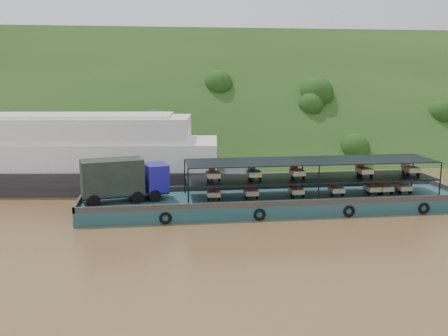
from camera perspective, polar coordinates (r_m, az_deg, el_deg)
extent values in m
plane|color=brown|center=(47.67, 2.88, -4.38)|extent=(160.00, 160.00, 0.00)
cube|color=#1B3714|center=(82.62, -1.73, 1.99)|extent=(140.00, 39.60, 39.60)
cube|color=#134245|center=(46.62, 5.61, -3.99)|extent=(35.00, 7.00, 1.20)
cube|color=#592D19|center=(49.64, 4.72, -2.08)|extent=(35.00, 0.20, 0.50)
cube|color=#592D19|center=(43.21, 6.67, -4.02)|extent=(35.00, 0.20, 0.50)
cube|color=#592D19|center=(53.16, 24.21, -2.14)|extent=(0.20, 7.00, 0.50)
cube|color=#592D19|center=(45.70, -16.16, -3.57)|extent=(0.20, 7.00, 0.50)
torus|color=black|center=(41.99, -6.70, -5.72)|extent=(1.06, 0.26, 1.06)
torus|color=black|center=(42.86, 4.10, -5.34)|extent=(1.06, 0.26, 1.06)
torus|color=black|center=(45.15, 14.12, -4.81)|extent=(1.06, 0.26, 1.06)
torus|color=black|center=(48.17, 21.89, -4.31)|extent=(1.06, 0.26, 1.06)
cylinder|color=black|center=(43.94, -14.64, -3.65)|extent=(1.15, 0.62, 1.10)
cylinder|color=black|center=(46.16, -14.94, -2.98)|extent=(1.15, 0.62, 1.10)
cylinder|color=black|center=(44.43, -9.85, -3.30)|extent=(1.15, 0.62, 1.10)
cylinder|color=black|center=(46.64, -10.38, -2.66)|extent=(1.15, 0.62, 1.10)
cylinder|color=black|center=(44.73, -7.92, -3.15)|extent=(1.15, 0.62, 1.10)
cylinder|color=black|center=(46.92, -8.54, -2.53)|extent=(1.15, 0.62, 1.10)
cube|color=black|center=(45.36, -11.22, -2.85)|extent=(7.80, 3.99, 0.22)
cube|color=navy|center=(45.61, -7.75, -1.05)|extent=(2.40, 2.98, 2.41)
cube|color=black|center=(45.73, -6.62, -0.43)|extent=(0.55, 2.15, 0.99)
cube|color=black|center=(44.87, -12.67, -0.97)|extent=(5.71, 3.72, 3.07)
cube|color=black|center=(47.04, 9.81, -1.14)|extent=(23.00, 5.00, 0.12)
cube|color=black|center=(46.74, 9.88, 0.83)|extent=(23.00, 5.00, 0.08)
cylinder|color=black|center=(42.51, -4.10, -2.27)|extent=(0.12, 0.12, 3.30)
cylinder|color=black|center=(47.39, -4.50, -0.95)|extent=(0.12, 0.12, 3.30)
cylinder|color=black|center=(44.71, 10.77, -1.79)|extent=(0.12, 0.12, 3.30)
cylinder|color=black|center=(49.38, 8.94, -0.58)|extent=(0.12, 0.12, 3.30)
cylinder|color=black|center=(49.56, 23.49, -1.29)|extent=(0.12, 0.12, 3.30)
cylinder|color=black|center=(53.80, 20.76, -0.23)|extent=(0.12, 0.12, 3.30)
cylinder|color=black|center=(46.47, -1.42, -2.90)|extent=(0.12, 0.52, 0.52)
cylinder|color=black|center=(44.68, -1.81, -3.45)|extent=(0.14, 0.52, 0.52)
cylinder|color=black|center=(44.80, -0.53, -3.41)|extent=(0.14, 0.52, 0.52)
cube|color=#C3AD8A|center=(44.99, -1.22, -2.90)|extent=(1.15, 1.50, 0.44)
cube|color=red|center=(46.07, -1.39, -2.36)|extent=(0.55, 0.80, 0.80)
cube|color=red|center=(45.76, -1.36, -1.80)|extent=(0.50, 0.10, 0.10)
cylinder|color=black|center=(46.97, 2.77, -2.77)|extent=(0.12, 0.52, 0.52)
cylinder|color=black|center=(45.16, 2.56, -3.30)|extent=(0.14, 0.52, 0.52)
cylinder|color=black|center=(45.35, 3.81, -3.26)|extent=(0.14, 0.52, 0.52)
cube|color=#C8B08D|center=(45.51, 3.11, -2.76)|extent=(1.15, 1.50, 0.44)
cube|color=#AF0B16|center=(46.57, 2.84, -2.23)|extent=(0.55, 0.80, 0.80)
cube|color=#AF0B16|center=(46.27, 2.89, -1.68)|extent=(0.50, 0.10, 0.10)
cylinder|color=black|center=(47.92, 7.80, -2.58)|extent=(0.12, 0.52, 0.52)
cylinder|color=black|center=(46.10, 7.80, -3.11)|extent=(0.14, 0.52, 0.52)
cylinder|color=black|center=(46.38, 8.99, -3.06)|extent=(0.14, 0.52, 0.52)
cube|color=beige|center=(46.49, 8.29, -2.57)|extent=(1.15, 1.50, 0.44)
cube|color=#AA0B15|center=(47.53, 7.91, -2.05)|extent=(0.55, 0.80, 0.80)
cube|color=#AA0B15|center=(47.23, 7.99, -1.51)|extent=(0.50, 0.10, 0.10)
cylinder|color=black|center=(49.07, 12.10, -2.41)|extent=(0.12, 0.52, 0.52)
cylinder|color=black|center=(47.26, 12.27, -2.92)|extent=(0.14, 0.52, 0.52)
cylinder|color=black|center=(47.61, 13.40, -2.86)|extent=(0.14, 0.52, 0.52)
cube|color=beige|center=(47.67, 12.70, -2.40)|extent=(1.15, 1.50, 0.44)
cube|color=#B20B1E|center=(48.69, 12.24, -1.89)|extent=(0.55, 0.80, 0.80)
cube|color=#B20B1E|center=(48.40, 12.35, -1.37)|extent=(0.50, 0.10, 0.10)
cylinder|color=black|center=(50.38, 15.91, -2.25)|extent=(0.12, 0.52, 0.52)
cylinder|color=black|center=(48.58, 16.22, -2.73)|extent=(0.14, 0.52, 0.52)
cylinder|color=black|center=(48.99, 17.29, -2.68)|extent=(0.14, 0.52, 0.52)
cube|color=beige|center=(49.02, 16.61, -2.23)|extent=(1.15, 1.50, 0.44)
cube|color=red|center=(50.01, 16.08, -1.74)|extent=(0.55, 0.80, 0.80)
cube|color=red|center=(49.73, 16.20, -1.23)|extent=(0.50, 0.10, 0.10)
cylinder|color=black|center=(51.69, 19.05, -2.11)|extent=(0.12, 0.52, 0.52)
cylinder|color=black|center=(49.91, 19.46, -2.57)|extent=(0.14, 0.52, 0.52)
cylinder|color=black|center=(50.37, 20.47, -2.52)|extent=(0.14, 0.52, 0.52)
cube|color=beige|center=(50.36, 19.81, -2.08)|extent=(1.15, 1.50, 0.44)
cube|color=red|center=(51.32, 19.23, -1.61)|extent=(0.55, 0.80, 0.80)
cube|color=red|center=(51.05, 19.37, -1.11)|extent=(0.50, 0.10, 0.10)
cylinder|color=black|center=(50.90, 17.20, -2.19)|extent=(0.12, 0.52, 0.52)
cylinder|color=black|center=(49.10, 17.55, -2.67)|extent=(0.14, 0.52, 0.52)
cylinder|color=black|center=(49.53, 18.60, -2.61)|extent=(0.14, 0.52, 0.52)
cube|color=beige|center=(49.55, 17.93, -2.17)|extent=(1.15, 1.50, 0.44)
cube|color=red|center=(50.52, 17.38, -1.69)|extent=(0.55, 0.80, 0.80)
cube|color=red|center=(50.25, 17.50, -1.18)|extent=(0.50, 0.10, 0.10)
cylinder|color=black|center=(46.10, -1.45, -0.82)|extent=(0.12, 0.52, 0.52)
cylinder|color=black|center=(44.30, -1.84, -1.29)|extent=(0.14, 0.52, 0.52)
cylinder|color=black|center=(44.41, -0.55, -1.26)|extent=(0.14, 0.52, 0.52)
cube|color=#BCB585|center=(44.63, -1.25, -0.76)|extent=(1.15, 1.50, 0.44)
cube|color=red|center=(45.71, -1.41, -0.26)|extent=(0.55, 0.80, 0.80)
cube|color=red|center=(45.43, -1.39, 0.32)|extent=(0.50, 0.10, 0.10)
cylinder|color=black|center=(46.66, 3.11, -0.70)|extent=(0.12, 0.52, 0.52)
cylinder|color=black|center=(44.83, 2.91, -1.16)|extent=(0.14, 0.52, 0.52)
cylinder|color=black|center=(45.02, 4.16, -1.12)|extent=(0.14, 0.52, 0.52)
cube|color=#C1B289|center=(45.19, 3.46, -0.63)|extent=(1.15, 1.50, 0.44)
cube|color=#1C3DA9|center=(46.27, 3.18, -0.14)|extent=(0.55, 0.80, 0.80)
cube|color=#1C3DA9|center=(45.98, 3.24, 0.43)|extent=(0.50, 0.10, 0.10)
cylinder|color=black|center=(47.57, 7.88, -0.56)|extent=(0.12, 0.52, 0.52)
cylinder|color=black|center=(45.74, 7.88, -1.01)|extent=(0.14, 0.52, 0.52)
cylinder|color=black|center=(46.02, 9.08, -0.97)|extent=(0.14, 0.52, 0.52)
cube|color=beige|center=(46.14, 8.38, -0.49)|extent=(1.15, 1.50, 0.44)
cube|color=#A8160B|center=(47.19, 8.00, -0.01)|extent=(0.55, 0.80, 0.80)
cube|color=#A8160B|center=(46.92, 8.08, 0.54)|extent=(0.50, 0.10, 0.10)
cylinder|color=black|center=(49.70, 15.09, -0.36)|extent=(0.12, 0.52, 0.52)
cylinder|color=black|center=(47.88, 15.37, -0.77)|extent=(0.14, 0.52, 0.52)
cylinder|color=black|center=(48.28, 16.46, -0.74)|extent=(0.14, 0.52, 0.52)
cube|color=beige|center=(48.33, 15.78, -0.28)|extent=(1.15, 1.50, 0.44)
cube|color=red|center=(49.34, 15.26, 0.17)|extent=(0.55, 0.80, 0.80)
cube|color=red|center=(49.07, 15.38, 0.71)|extent=(0.50, 0.10, 0.10)
cylinder|color=black|center=(51.68, 19.85, -0.21)|extent=(0.12, 0.52, 0.52)
cylinder|color=black|center=(49.88, 20.29, -0.61)|extent=(0.14, 0.52, 0.52)
cylinder|color=black|center=(50.36, 21.29, -0.58)|extent=(0.14, 0.52, 0.52)
cube|color=#CBB790|center=(50.36, 20.63, -0.14)|extent=(1.15, 1.50, 0.44)
cube|color=beige|center=(51.33, 20.04, 0.29)|extent=(0.55, 0.80, 0.80)
cube|color=beige|center=(51.07, 20.17, 0.81)|extent=(0.50, 0.10, 0.10)
cube|color=black|center=(58.34, -17.82, -0.90)|extent=(41.02, 14.77, 2.41)
cube|color=silver|center=(57.91, -17.96, 1.63)|extent=(34.92, 13.05, 2.81)
cube|color=silver|center=(57.57, -18.11, 4.29)|extent=(28.83, 11.33, 2.61)
cube|color=silver|center=(57.45, -18.20, 5.73)|extent=(24.73, 9.86, 0.30)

